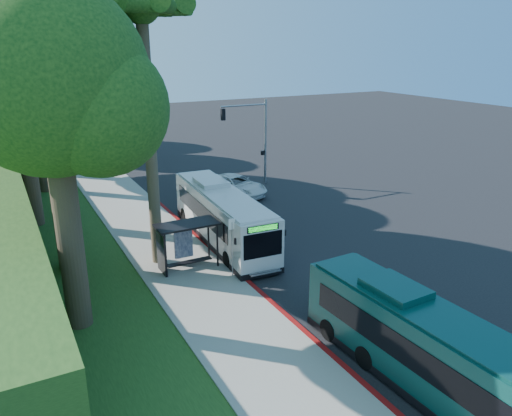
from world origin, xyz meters
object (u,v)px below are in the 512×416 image
bus_shelter (182,237)px  pickup (235,185)px  white_bus (222,215)px  teal_bus (428,348)px

bus_shelter → pickup: bearing=52.6°
white_bus → pickup: white_bus is taller
white_bus → teal_bus: white_bus is taller
teal_bus → bus_shelter: bearing=105.3°
bus_shelter → teal_bus: size_ratio=0.30×
teal_bus → pickup: bearing=77.7°
bus_shelter → white_bus: size_ratio=0.28×
bus_shelter → teal_bus: (4.07, -12.88, -0.24)m
white_bus → teal_bus: 15.56m
bus_shelter → pickup: 13.71m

